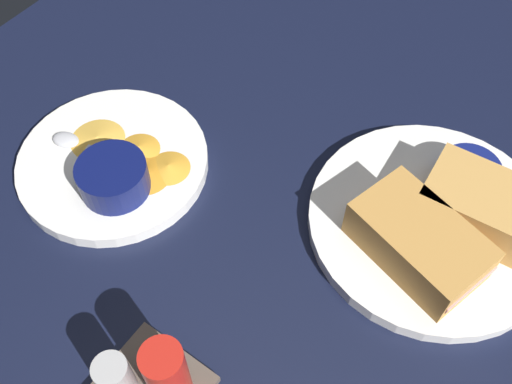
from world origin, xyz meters
TOP-DOWN VIEW (x-y plane):
  - ground_plane at (0.00, 0.00)cm, footprint 110.00×110.00cm
  - plate_sandwich_main at (-7.74, -9.13)cm, footprint 25.98×25.98cm
  - sandwich_half_near at (-7.90, -4.20)cm, footprint 14.68×10.91cm
  - sandwich_half_far at (-11.93, -11.74)cm, footprint 13.71×8.47cm
  - ramekin_dark_sauce at (-8.46, -14.94)cm, footprint 6.50×6.50cm
  - spoon_by_dark_ramekin at (-8.71, -9.63)cm, footprint 2.35×9.91cm
  - plate_chips_companion at (25.19, 4.44)cm, footprint 21.44×21.44cm
  - ramekin_light_gravy at (21.97, 7.12)cm, footprint 7.53×7.53cm
  - spoon_by_gravy_ramekin at (29.74, 5.45)cm, footprint 9.94×3.61cm
  - plantain_chip_scatter at (23.00, 3.24)cm, footprint 17.10×9.48cm
  - condiment_caddy at (4.54, 21.07)cm, footprint 9.00×9.00cm

SIDE VIEW (x-z plane):
  - ground_plane at x=0.00cm, z-range -3.00..0.00cm
  - plate_sandwich_main at x=-7.74cm, z-range 0.00..1.60cm
  - plate_chips_companion at x=25.19cm, z-range 0.00..1.60cm
  - plantain_chip_scatter at x=23.00cm, z-range 1.60..2.20cm
  - spoon_by_dark_ramekin at x=-8.71cm, z-range 1.56..2.36cm
  - spoon_by_gravy_ramekin at x=29.74cm, z-range 1.56..2.36cm
  - ramekin_dark_sauce at x=-8.46cm, z-range 1.74..4.99cm
  - condiment_caddy at x=4.54cm, z-range -1.34..8.16cm
  - ramekin_light_gravy at x=21.97cm, z-range 1.74..5.33cm
  - sandwich_half_near at x=-7.90cm, z-range 1.60..6.40cm
  - sandwich_half_far at x=-11.93cm, z-range 1.60..6.40cm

